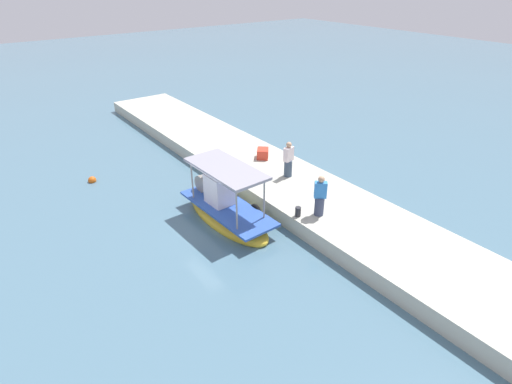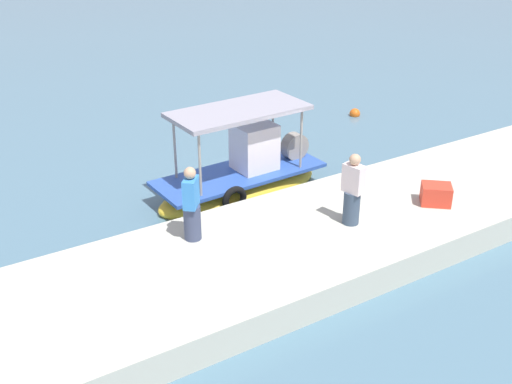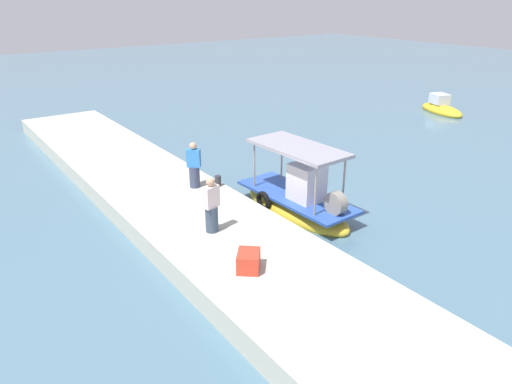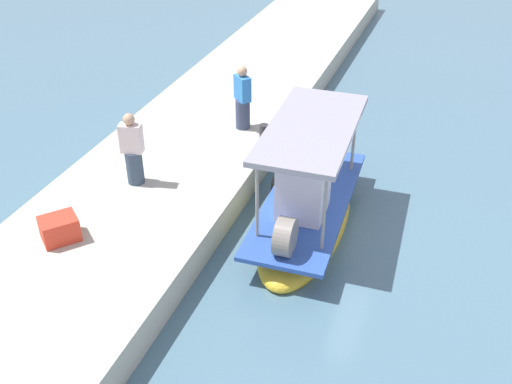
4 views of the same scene
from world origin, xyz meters
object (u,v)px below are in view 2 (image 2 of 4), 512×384
main_fishing_boat (242,178)px  mooring_bollard (194,212)px  fisherman_near_bollard (353,193)px  fisherman_by_crate (192,207)px  cargo_crate (436,194)px  marker_buoy (355,114)px

main_fishing_boat → mooring_bollard: 3.15m
fisherman_near_bollard → fisherman_by_crate: fisherman_near_bollard is taller
main_fishing_boat → mooring_bollard: main_fishing_boat is taller
main_fishing_boat → mooring_bollard: (-2.47, -1.89, 0.43)m
fisherman_near_bollard → mooring_bollard: fisherman_near_bollard is taller
fisherman_by_crate → mooring_bollard: 1.06m
cargo_crate → fisherman_near_bollard: bearing=172.0°
fisherman_near_bollard → mooring_bollard: bearing=145.7°
cargo_crate → marker_buoy: (4.11, 7.89, -0.89)m
fisherman_near_bollard → mooring_bollard: (-3.08, 2.10, -0.60)m
fisherman_near_bollard → marker_buoy: fisherman_near_bollard is taller
main_fishing_boat → fisherman_near_bollard: bearing=-81.4°
main_fishing_boat → fisherman_by_crate: 4.07m
fisherman_near_bollard → cargo_crate: 2.55m
main_fishing_boat → cargo_crate: bearing=-54.7°
marker_buoy → cargo_crate: bearing=-117.5°
fisherman_near_bollard → cargo_crate: size_ratio=2.43×
mooring_bollard → cargo_crate: bearing=-23.8°
mooring_bollard → marker_buoy: 11.12m
marker_buoy → fisherman_by_crate: bearing=-148.4°
main_fishing_boat → fisherman_by_crate: bearing=-137.5°
fisherman_near_bollard → marker_buoy: (6.58, 7.55, -1.43)m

